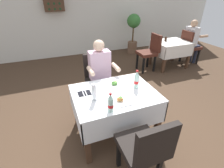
# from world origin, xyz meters

# --- Properties ---
(ground_plane) EXTENTS (11.00, 11.00, 0.00)m
(ground_plane) POSITION_xyz_m (0.00, 0.00, 0.00)
(ground_plane) COLOR #473323
(back_wall) EXTENTS (11.00, 0.12, 2.71)m
(back_wall) POSITION_xyz_m (0.00, 4.00, 1.36)
(back_wall) COLOR silver
(back_wall) RESTS_ON ground
(main_dining_table) EXTENTS (1.14, 0.88, 0.73)m
(main_dining_table) POSITION_xyz_m (-0.03, 0.13, 0.56)
(main_dining_table) COLOR white
(main_dining_table) RESTS_ON ground
(chair_far_diner_seat) EXTENTS (0.44, 0.50, 0.97)m
(chair_far_diner_seat) POSITION_xyz_m (-0.03, 0.96, 0.55)
(chair_far_diner_seat) COLOR black
(chair_far_diner_seat) RESTS_ON ground
(chair_near_camera_side) EXTENTS (0.44, 0.50, 0.97)m
(chair_near_camera_side) POSITION_xyz_m (-0.03, -0.70, 0.55)
(chair_near_camera_side) COLOR black
(chair_near_camera_side) RESTS_ON ground
(seated_diner_far) EXTENTS (0.50, 0.46, 1.26)m
(seated_diner_far) POSITION_xyz_m (-0.00, 0.85, 0.71)
(seated_diner_far) COLOR #282D42
(seated_diner_far) RESTS_ON ground
(plate_near_camera) EXTENTS (0.26, 0.26, 0.07)m
(plate_near_camera) POSITION_xyz_m (-0.04, -0.09, 0.75)
(plate_near_camera) COLOR white
(plate_near_camera) RESTS_ON main_dining_table
(plate_far_diner) EXTENTS (0.24, 0.24, 0.06)m
(plate_far_diner) POSITION_xyz_m (0.04, 0.32, 0.75)
(plate_far_diner) COLOR white
(plate_far_diner) RESTS_ON main_dining_table
(beer_glass_left) EXTENTS (0.07, 0.07, 0.23)m
(beer_glass_left) POSITION_xyz_m (-0.33, 0.05, 0.85)
(beer_glass_left) COLOR white
(beer_glass_left) RESTS_ON main_dining_table
(cola_bottle_primary) EXTENTS (0.07, 0.07, 0.27)m
(cola_bottle_primary) POSITION_xyz_m (0.31, 0.14, 0.85)
(cola_bottle_primary) COLOR silver
(cola_bottle_primary) RESTS_ON main_dining_table
(cola_bottle_secondary) EXTENTS (0.07, 0.07, 0.25)m
(cola_bottle_secondary) POSITION_xyz_m (-0.22, -0.23, 0.84)
(cola_bottle_secondary) COLOR silver
(cola_bottle_secondary) RESTS_ON main_dining_table
(napkin_cutlery_set) EXTENTS (0.17, 0.19, 0.01)m
(napkin_cutlery_set) POSITION_xyz_m (-0.42, 0.25, 0.73)
(napkin_cutlery_set) COLOR black
(napkin_cutlery_set) RESTS_ON main_dining_table
(background_dining_table) EXTENTS (0.93, 0.76, 0.73)m
(background_dining_table) POSITION_xyz_m (2.40, 1.97, 0.54)
(background_dining_table) COLOR white
(background_dining_table) RESTS_ON ground
(background_chair_left) EXTENTS (0.50, 0.44, 0.97)m
(background_chair_left) POSITION_xyz_m (1.72, 1.97, 0.55)
(background_chair_left) COLOR #4C2319
(background_chair_left) RESTS_ON ground
(background_chair_right) EXTENTS (0.50, 0.44, 0.97)m
(background_chair_right) POSITION_xyz_m (3.07, 1.97, 0.55)
(background_chair_right) COLOR #4C2319
(background_chair_right) RESTS_ON ground
(background_patron) EXTENTS (0.46, 0.50, 1.26)m
(background_patron) POSITION_xyz_m (3.12, 1.97, 0.71)
(background_patron) COLOR #282D42
(background_patron) RESTS_ON ground
(background_table_tumbler) EXTENTS (0.06, 0.06, 0.11)m
(background_table_tumbler) POSITION_xyz_m (2.28, 2.09, 0.78)
(background_table_tumbler) COLOR black
(background_table_tumbler) RESTS_ON background_dining_table
(potted_plant_corner) EXTENTS (0.44, 0.44, 1.30)m
(potted_plant_corner) POSITION_xyz_m (1.97, 3.42, 0.80)
(potted_plant_corner) COLOR brown
(potted_plant_corner) RESTS_ON ground
(wall_bottle_rack) EXTENTS (0.56, 0.21, 0.42)m
(wall_bottle_rack) POSITION_xyz_m (-0.43, 3.84, 1.63)
(wall_bottle_rack) COLOR #472D1E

